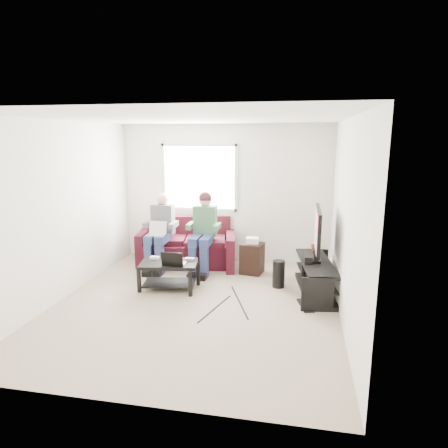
{
  "coord_description": "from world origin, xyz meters",
  "views": [
    {
      "loc": [
        1.4,
        -5.2,
        2.35
      ],
      "look_at": [
        0.3,
        0.6,
        1.07
      ],
      "focal_mm": 32.0,
      "sensor_mm": 36.0,
      "label": 1
    }
  ],
  "objects_px": {
    "coffee_table": "(169,269)",
    "tv_stand": "(316,279)",
    "end_table": "(252,257)",
    "subwoofer": "(279,274)",
    "sofa": "(187,247)",
    "tv": "(318,231)"
  },
  "relations": [
    {
      "from": "sofa",
      "to": "end_table",
      "type": "xyz_separation_m",
      "value": [
        1.28,
        -0.31,
        -0.03
      ]
    },
    {
      "from": "tv_stand",
      "to": "coffee_table",
      "type": "bearing_deg",
      "value": -172.68
    },
    {
      "from": "coffee_table",
      "to": "subwoofer",
      "type": "relative_size",
      "value": 2.16
    },
    {
      "from": "coffee_table",
      "to": "subwoofer",
      "type": "xyz_separation_m",
      "value": [
        1.69,
        0.4,
        -0.1
      ]
    },
    {
      "from": "coffee_table",
      "to": "end_table",
      "type": "bearing_deg",
      "value": 39.98
    },
    {
      "from": "coffee_table",
      "to": "tv_stand",
      "type": "relative_size",
      "value": 0.62
    },
    {
      "from": "subwoofer",
      "to": "end_table",
      "type": "relative_size",
      "value": 0.69
    },
    {
      "from": "sofa",
      "to": "coffee_table",
      "type": "relative_size",
      "value": 2.1
    },
    {
      "from": "sofa",
      "to": "tv_stand",
      "type": "xyz_separation_m",
      "value": [
        2.35,
        -1.02,
        -0.1
      ]
    },
    {
      "from": "sofa",
      "to": "tv",
      "type": "xyz_separation_m",
      "value": [
        2.35,
        -0.92,
        0.63
      ]
    },
    {
      "from": "coffee_table",
      "to": "tv_stand",
      "type": "distance_m",
      "value": 2.29
    },
    {
      "from": "tv",
      "to": "subwoofer",
      "type": "distance_m",
      "value": 0.93
    },
    {
      "from": "tv_stand",
      "to": "subwoofer",
      "type": "relative_size",
      "value": 3.48
    },
    {
      "from": "coffee_table",
      "to": "end_table",
      "type": "relative_size",
      "value": 1.48
    },
    {
      "from": "sofa",
      "to": "subwoofer",
      "type": "bearing_deg",
      "value": -27.16
    },
    {
      "from": "sofa",
      "to": "tv_stand",
      "type": "distance_m",
      "value": 2.56
    },
    {
      "from": "tv",
      "to": "end_table",
      "type": "distance_m",
      "value": 1.4
    },
    {
      "from": "tv_stand",
      "to": "subwoofer",
      "type": "height_order",
      "value": "tv_stand"
    },
    {
      "from": "tv_stand",
      "to": "tv",
      "type": "bearing_deg",
      "value": 91.47
    },
    {
      "from": "coffee_table",
      "to": "sofa",
      "type": "bearing_deg",
      "value": 93.68
    },
    {
      "from": "coffee_table",
      "to": "subwoofer",
      "type": "distance_m",
      "value": 1.74
    },
    {
      "from": "tv_stand",
      "to": "end_table",
      "type": "height_order",
      "value": "end_table"
    }
  ]
}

